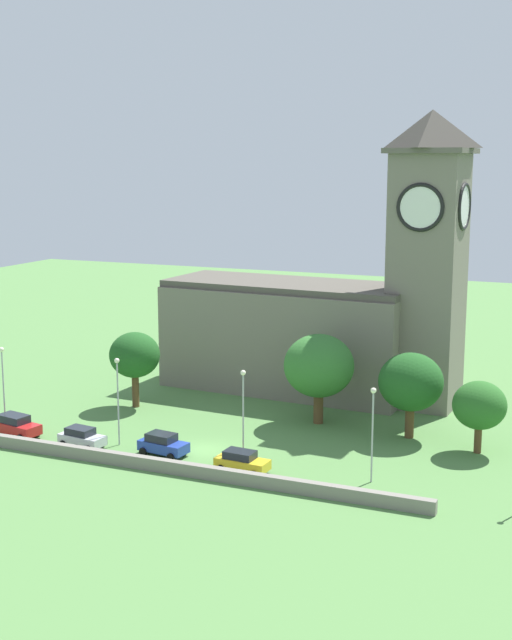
{
  "coord_description": "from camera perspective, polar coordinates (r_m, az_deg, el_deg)",
  "views": [
    {
      "loc": [
        31.26,
        -62.56,
        24.09
      ],
      "look_at": [
        1.27,
        8.09,
        9.92
      ],
      "focal_mm": 48.42,
      "sensor_mm": 36.0,
      "label": 1
    }
  ],
  "objects": [
    {
      "name": "streetlamp_west_mid",
      "position": [
        74.6,
        -9.13,
        -4.46
      ],
      "size": [
        0.44,
        0.44,
        7.67
      ],
      "color": "#9EA0A5",
      "rests_on": "ground"
    },
    {
      "name": "tree_riverside_west",
      "position": [
        76.84,
        10.19,
        -4.07
      ],
      "size": [
        5.7,
        5.7,
        7.64
      ],
      "color": "brown",
      "rests_on": "ground"
    },
    {
      "name": "tree_by_tower",
      "position": [
        74.33,
        14.55,
        -5.5
      ],
      "size": [
        4.5,
        4.5,
        6.15
      ],
      "color": "brown",
      "rests_on": "ground"
    },
    {
      "name": "tree_riverside_east",
      "position": [
        85.87,
        -8.02,
        -2.33
      ],
      "size": [
        5.01,
        5.01,
        7.54
      ],
      "color": "brown",
      "rests_on": "ground"
    },
    {
      "name": "streetlamp_west_end",
      "position": [
        81.68,
        -16.39,
        -3.5
      ],
      "size": [
        0.44,
        0.44,
        7.56
      ],
      "color": "#9EA0A5",
      "rests_on": "ground"
    },
    {
      "name": "streetlamp_east_mid",
      "position": [
        65.85,
        7.72,
        -6.56
      ],
      "size": [
        0.44,
        0.44,
        7.43
      ],
      "color": "#9EA0A5",
      "rests_on": "ground"
    },
    {
      "name": "car_yellow",
      "position": [
        68.66,
        -0.95,
        -9.32
      ],
      "size": [
        4.39,
        2.26,
        1.7
      ],
      "color": "gold",
      "rests_on": "ground"
    },
    {
      "name": "quay_barrier",
      "position": [
        68.81,
        -5.64,
        -9.63
      ],
      "size": [
        41.6,
        0.7,
        1.02
      ],
      "primitive_type": "cube",
      "color": "gray",
      "rests_on": "ground"
    },
    {
      "name": "car_blue",
      "position": [
        72.78,
        -6.17,
        -8.16
      ],
      "size": [
        4.36,
        2.57,
        1.84
      ],
      "color": "#233D9E",
      "rests_on": "ground"
    },
    {
      "name": "tree_churchyard",
      "position": [
        79.89,
        4.18,
        -3.05
      ],
      "size": [
        6.52,
        6.52,
        8.44
      ],
      "color": "brown",
      "rests_on": "ground"
    },
    {
      "name": "streetlamp_central",
      "position": [
        69.72,
        -0.85,
        -5.41
      ],
      "size": [
        0.44,
        0.44,
        7.63
      ],
      "color": "#9EA0A5",
      "rests_on": "ground"
    },
    {
      "name": "church",
      "position": [
        90.07,
        4.67,
        0.34
      ],
      "size": [
        32.05,
        12.06,
        28.91
      ],
      "color": "slate",
      "rests_on": "ground"
    },
    {
      "name": "ground_plane",
      "position": [
        87.02,
        1.01,
        -5.61
      ],
      "size": [
        200.0,
        200.0,
        0.0
      ],
      "primitive_type": "plane",
      "color": "#517F42"
    },
    {
      "name": "car_red",
      "position": [
        80.09,
        -15.62,
        -6.72
      ],
      "size": [
        5.04,
        2.87,
        1.92
      ],
      "color": "red",
      "rests_on": "ground"
    },
    {
      "name": "car_silver",
      "position": [
        75.76,
        -11.44,
        -7.61
      ],
      "size": [
        4.27,
        2.42,
        1.71
      ],
      "color": "silver",
      "rests_on": "ground"
    }
  ]
}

